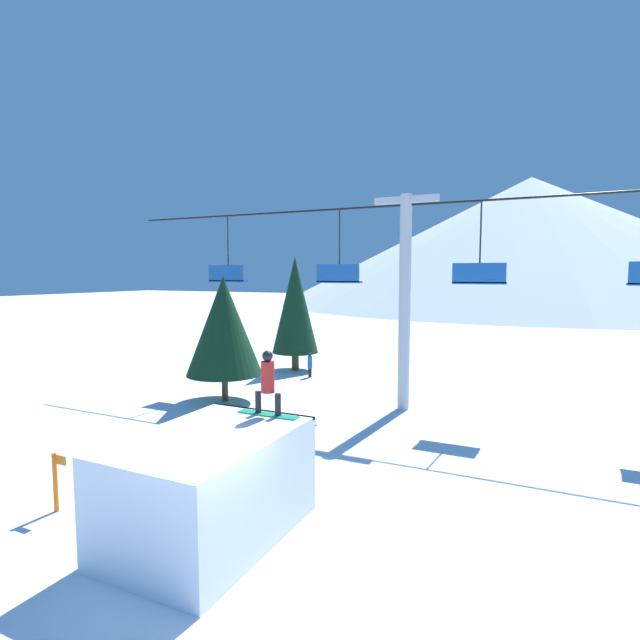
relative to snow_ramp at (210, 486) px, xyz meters
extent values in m
plane|color=white|center=(1.04, -0.96, -1.03)|extent=(220.00, 220.00, 0.00)
cone|color=silver|center=(1.04, 87.19, 9.82)|extent=(86.39, 86.39, 21.70)
cube|color=white|center=(0.00, 0.00, 0.00)|extent=(2.64, 3.93, 2.06)
cube|color=silver|center=(0.00, 1.91, 1.00)|extent=(2.64, 0.10, 0.06)
cube|color=#1E9E6B|center=(0.34, 1.62, 1.04)|extent=(1.43, 0.26, 0.03)
cylinder|color=black|center=(0.09, 1.62, 1.30)|extent=(0.13, 0.13, 0.48)
cylinder|color=black|center=(0.59, 1.62, 1.30)|extent=(0.13, 0.13, 0.48)
cylinder|color=red|center=(0.34, 1.62, 1.88)|extent=(0.30, 0.30, 0.69)
sphere|color=black|center=(0.34, 1.62, 2.34)|extent=(0.24, 0.24, 0.24)
cylinder|color=#B2B2B7|center=(0.78, 10.68, 3.00)|extent=(0.44, 0.44, 8.06)
cube|color=#B2B2B7|center=(0.78, 10.68, 6.83)|extent=(2.40, 0.24, 0.24)
cylinder|color=black|center=(0.78, 10.68, 6.63)|extent=(25.11, 0.08, 0.08)
cylinder|color=#28282D|center=(-7.22, 10.68, 5.21)|extent=(0.06, 0.06, 2.84)
cube|color=#195199|center=(-7.22, 10.68, 3.79)|extent=(1.80, 0.44, 0.08)
cube|color=#195199|center=(-7.22, 10.50, 4.14)|extent=(1.80, 0.08, 0.70)
cylinder|color=#28282D|center=(-1.89, 10.68, 5.21)|extent=(0.06, 0.06, 2.84)
cube|color=#195199|center=(-1.89, 10.68, 3.79)|extent=(1.80, 0.44, 0.08)
cube|color=#195199|center=(-1.89, 10.50, 4.14)|extent=(1.80, 0.08, 0.70)
cylinder|color=#28282D|center=(3.45, 10.68, 5.21)|extent=(0.06, 0.06, 2.84)
cube|color=#195199|center=(3.45, 10.68, 3.79)|extent=(1.80, 0.44, 0.08)
cube|color=#195199|center=(3.45, 10.50, 4.14)|extent=(1.80, 0.08, 0.70)
cylinder|color=#4C3823|center=(-6.07, 8.72, -0.48)|extent=(0.25, 0.25, 1.10)
cone|color=black|center=(-6.07, 8.72, 2.04)|extent=(3.04, 3.04, 3.95)
cylinder|color=#4C3823|center=(-6.59, 15.66, -0.55)|extent=(0.38, 0.38, 0.96)
cone|color=black|center=(-6.59, 15.66, 2.47)|extent=(2.45, 2.45, 5.09)
cylinder|color=orange|center=(-3.69, -0.60, -0.38)|extent=(0.10, 0.10, 1.30)
cube|color=orange|center=(-3.51, -0.60, 0.15)|extent=(0.36, 0.02, 0.20)
cylinder|color=black|center=(-5.06, 14.39, -0.81)|extent=(0.17, 0.17, 0.45)
cylinder|color=#1E5693|center=(-5.06, 14.39, -0.28)|extent=(0.24, 0.24, 0.60)
sphere|color=#232328|center=(-5.06, 14.39, 0.11)|extent=(0.18, 0.18, 0.18)
camera|label=1|loc=(5.97, -7.51, 4.11)|focal=28.00mm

